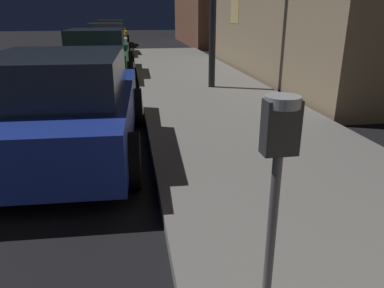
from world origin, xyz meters
name	(u,v)px	position (x,y,z in m)	size (l,w,h in m)	color
parking_meter	(278,156)	(4.54, 0.69, 1.19)	(0.19, 0.19, 1.38)	#59595B
car_blue	(64,105)	(2.85, 4.07, 0.72)	(2.24, 4.09, 1.43)	navy
car_green	(97,55)	(2.85, 10.45, 0.70)	(2.12, 4.25, 1.43)	#19592D
car_white	(107,40)	(2.85, 16.47, 0.71)	(2.03, 4.42, 1.43)	silver
car_yellow_cab	(111,33)	(2.85, 22.19, 0.70)	(2.06, 4.30, 1.43)	gold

